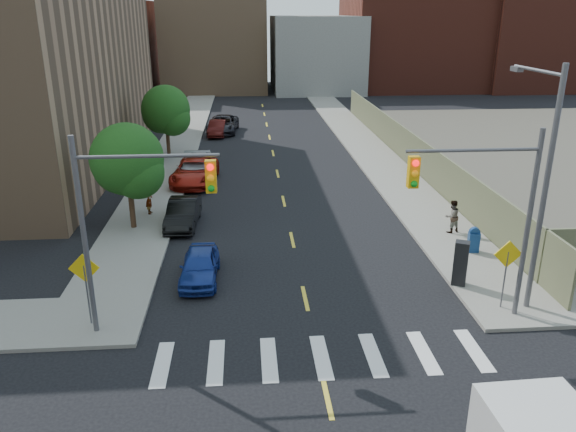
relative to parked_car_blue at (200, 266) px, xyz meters
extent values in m
cube|color=gray|center=(-3.55, 31.55, -0.57)|extent=(3.50, 73.00, 0.15)
cube|color=gray|center=(11.95, 31.55, -0.57)|extent=(3.50, 73.00, 0.15)
cube|color=#6E704E|center=(13.80, 18.05, 0.61)|extent=(0.12, 44.00, 2.50)
cube|color=#592319|center=(-17.80, 60.05, 5.36)|extent=(14.00, 18.00, 12.00)
cube|color=#8C6B4C|center=(-1.80, 62.05, 6.86)|extent=(14.00, 16.00, 15.00)
cube|color=gray|center=(12.20, 60.05, 4.36)|extent=(12.00, 16.00, 10.00)
cube|color=#592319|center=(26.20, 62.05, 7.36)|extent=(18.00, 18.00, 16.00)
cube|color=#592319|center=(42.20, 60.05, 8.36)|extent=(14.00, 16.00, 18.00)
cylinder|color=#59595E|center=(-3.30, -3.95, 2.86)|extent=(0.18, 0.18, 7.00)
cylinder|color=#59595E|center=(-1.05, -3.95, 5.66)|extent=(4.50, 0.12, 0.12)
cube|color=#E5A50C|center=(0.90, -3.95, 4.96)|extent=(0.35, 0.30, 1.05)
cylinder|color=#59595E|center=(11.70, -3.95, 2.86)|extent=(0.18, 0.18, 7.00)
cylinder|color=#59595E|center=(9.45, -3.95, 5.66)|extent=(4.50, 0.12, 0.12)
cube|color=#E5A50C|center=(7.50, -3.95, 4.96)|extent=(0.35, 0.30, 1.05)
cylinder|color=#59595E|center=(12.40, -3.45, 3.86)|extent=(0.20, 0.20, 9.00)
cylinder|color=#59595E|center=(12.40, -1.75, 7.96)|extent=(0.12, 3.50, 0.12)
cube|color=#59595E|center=(12.40, -0.15, 7.86)|extent=(0.25, 0.60, 0.18)
cylinder|color=#59595E|center=(-3.60, -3.45, 0.56)|extent=(0.06, 0.06, 2.40)
cube|color=yellow|center=(-3.60, -3.45, 1.66)|extent=(1.06, 0.04, 1.06)
cylinder|color=#59595E|center=(11.40, -3.45, 0.56)|extent=(0.06, 0.06, 2.40)
cube|color=yellow|center=(11.40, -3.45, 1.66)|extent=(1.06, 0.04, 1.06)
cylinder|color=#59595E|center=(-3.60, 10.05, 0.56)|extent=(0.06, 0.06, 2.40)
cube|color=yellow|center=(-3.60, 10.05, 1.66)|extent=(1.06, 0.04, 1.06)
cylinder|color=#332114|center=(-3.80, 6.05, 0.68)|extent=(0.28, 0.28, 2.64)
sphere|color=#164112|center=(-3.80, 6.05, 3.08)|extent=(3.60, 3.60, 3.60)
sphere|color=#164112|center=(-3.30, 5.75, 2.48)|extent=(2.64, 2.64, 2.64)
sphere|color=#164112|center=(-4.20, 6.45, 2.66)|extent=(2.88, 2.88, 2.88)
cylinder|color=#332114|center=(-3.80, 21.05, 0.68)|extent=(0.28, 0.28, 2.64)
sphere|color=#164112|center=(-3.80, 21.05, 3.08)|extent=(3.60, 3.60, 3.60)
sphere|color=#164112|center=(-3.30, 20.75, 2.48)|extent=(2.64, 2.64, 2.64)
sphere|color=#164112|center=(-4.20, 21.45, 2.66)|extent=(2.88, 2.88, 2.88)
imported|color=navy|center=(0.00, 0.00, 0.00)|extent=(1.61, 3.82, 1.29)
imported|color=black|center=(-1.30, 6.45, 0.05)|extent=(1.65, 4.28, 1.39)
imported|color=maroon|center=(-1.30, 14.18, 0.14)|extent=(3.08, 5.83, 1.56)
imported|color=#ADAFB5|center=(-1.30, 14.68, 0.12)|extent=(2.19, 5.28, 1.53)
imported|color=#B4B4B4|center=(-1.30, 17.54, 0.02)|extent=(1.93, 4.04, 1.33)
imported|color=#3B0D0B|center=(-0.43, 29.13, 0.04)|extent=(1.72, 4.22, 1.36)
imported|color=black|center=(0.00, 30.49, 0.13)|extent=(3.04, 5.76, 1.54)
cube|color=black|center=(8.16, -11.61, 1.05)|extent=(2.07, 1.38, 0.98)
cube|color=navy|center=(12.34, 1.65, -0.03)|extent=(0.53, 0.43, 0.93)
cylinder|color=navy|center=(12.34, 1.65, 0.46)|extent=(0.50, 0.28, 0.48)
cube|color=black|center=(10.50, -1.50, 0.43)|extent=(0.69, 0.64, 1.85)
imported|color=gray|center=(-3.28, 8.08, 0.28)|extent=(0.38, 0.57, 1.55)
imported|color=gray|center=(12.18, 4.09, 0.34)|extent=(0.97, 0.86, 1.67)
camera|label=1|loc=(2.02, -21.35, 9.91)|focal=35.00mm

